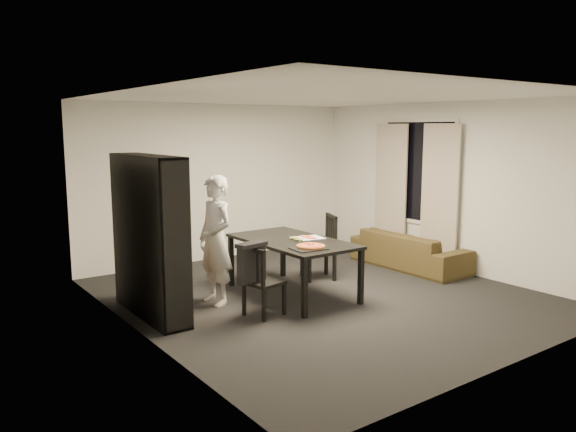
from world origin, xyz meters
TOP-DOWN VIEW (x-y plane):
  - room at (0.00, 0.00)m, footprint 5.01×5.51m
  - window_pane at (2.48, 0.60)m, footprint 0.02×1.40m
  - window_frame at (2.48, 0.60)m, footprint 0.03×1.52m
  - curtain_left at (2.40, 0.08)m, footprint 0.03×0.70m
  - curtain_right at (2.40, 1.12)m, footprint 0.03×0.70m
  - bookshelf at (-2.16, 0.60)m, footprint 0.35×1.50m
  - dining_table at (-0.31, 0.28)m, footprint 0.99×1.79m
  - chair_left at (-1.16, -0.22)m, footprint 0.46×0.46m
  - chair_right at (0.56, 0.67)m, footprint 0.57×0.57m
  - draped_jacket at (-1.27, -0.24)m, footprint 0.40×0.23m
  - person at (-1.32, 0.54)m, footprint 0.42×0.61m
  - baking_tray at (-0.49, -0.30)m, footprint 0.43×0.36m
  - pepperoni_pizza at (-0.44, -0.28)m, footprint 0.35×0.35m
  - kitchen_towel at (-0.08, 0.24)m, footprint 0.45×0.36m
  - pizza_slices at (-0.17, 0.24)m, footprint 0.37×0.31m
  - sofa at (2.08, 0.37)m, footprint 0.77×1.96m

SIDE VIEW (x-z plane):
  - sofa at x=2.08m, z-range 0.00..0.57m
  - chair_left at x=-1.16m, z-range 0.06..0.90m
  - chair_right at x=0.56m, z-range 0.07..1.02m
  - dining_table at x=-0.31m, z-range 0.31..1.05m
  - draped_jacket at x=-1.27m, z-range 0.46..0.93m
  - kitchen_towel at x=-0.08m, z-range 0.75..0.75m
  - baking_tray at x=-0.49m, z-range 0.75..0.76m
  - pizza_slices at x=-0.17m, z-range 0.75..0.77m
  - pepperoni_pizza at x=-0.44m, z-range 0.76..0.79m
  - person at x=-1.32m, z-range 0.00..1.63m
  - bookshelf at x=-2.16m, z-range 0.00..1.90m
  - curtain_left at x=2.40m, z-range 0.02..2.27m
  - curtain_right at x=2.40m, z-range 0.02..2.27m
  - room at x=0.00m, z-range 0.00..2.60m
  - window_pane at x=2.48m, z-range 0.70..2.30m
  - window_frame at x=2.48m, z-range 0.64..2.36m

